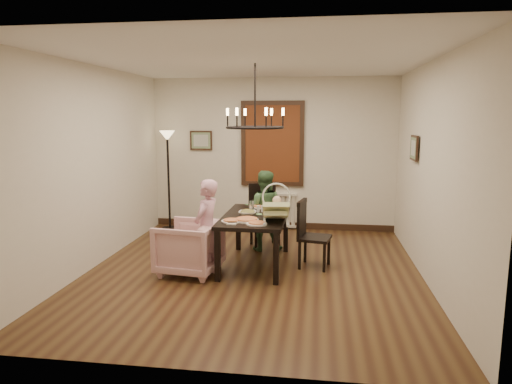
% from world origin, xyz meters
% --- Properties ---
extents(room_shell, '(4.51, 5.00, 2.81)m').
position_xyz_m(room_shell, '(0.00, 0.37, 1.40)').
color(room_shell, '#51371C').
rests_on(room_shell, ground).
extents(dining_table, '(0.89, 1.56, 0.73)m').
position_xyz_m(dining_table, '(-0.02, 0.29, 0.64)').
color(dining_table, black).
rests_on(dining_table, room_shell).
extents(chair_far, '(0.58, 0.58, 1.03)m').
position_xyz_m(chair_far, '(0.01, 1.23, 0.52)').
color(chair_far, black).
rests_on(chair_far, room_shell).
extents(chair_right, '(0.49, 0.49, 0.96)m').
position_xyz_m(chair_right, '(0.82, 0.32, 0.48)').
color(chair_right, black).
rests_on(chair_right, room_shell).
extents(armchair, '(0.88, 0.87, 0.71)m').
position_xyz_m(armchair, '(-0.85, -0.17, 0.36)').
color(armchair, beige).
rests_on(armchair, room_shell).
extents(elderly_woman, '(0.34, 0.44, 1.08)m').
position_xyz_m(elderly_woman, '(-0.59, -0.23, 0.54)').
color(elderly_woman, '#D596AC').
rests_on(elderly_woman, room_shell).
extents(seated_man, '(0.53, 0.43, 1.05)m').
position_xyz_m(seated_man, '(0.01, 1.05, 0.53)').
color(seated_man, '#3F663C').
rests_on(seated_man, room_shell).
extents(baby_bouncer, '(0.45, 0.58, 0.36)m').
position_xyz_m(baby_bouncer, '(0.31, -0.11, 0.91)').
color(baby_bouncer, '#E2F1A6').
rests_on(baby_bouncer, dining_table).
extents(salad_bowl, '(0.30, 0.30, 0.07)m').
position_xyz_m(salad_bowl, '(-0.12, 0.25, 0.77)').
color(salad_bowl, white).
rests_on(salad_bowl, dining_table).
extents(pizza_platter, '(0.32, 0.32, 0.04)m').
position_xyz_m(pizza_platter, '(-0.07, -0.09, 0.75)').
color(pizza_platter, tan).
rests_on(pizza_platter, dining_table).
extents(drinking_glass, '(0.07, 0.07, 0.14)m').
position_xyz_m(drinking_glass, '(-0.06, 0.29, 0.80)').
color(drinking_glass, silver).
rests_on(drinking_glass, dining_table).
extents(window_blinds, '(1.00, 0.03, 1.40)m').
position_xyz_m(window_blinds, '(0.00, 2.46, 1.60)').
color(window_blinds, '#622A13').
rests_on(window_blinds, room_shell).
extents(radiator, '(0.92, 0.12, 0.62)m').
position_xyz_m(radiator, '(0.00, 2.48, 0.35)').
color(radiator, silver).
rests_on(radiator, room_shell).
extents(picture_back, '(0.42, 0.03, 0.36)m').
position_xyz_m(picture_back, '(-1.35, 2.47, 1.65)').
color(picture_back, black).
rests_on(picture_back, room_shell).
extents(picture_right, '(0.03, 0.42, 0.36)m').
position_xyz_m(picture_right, '(2.21, 0.90, 1.65)').
color(picture_right, black).
rests_on(picture_right, room_shell).
extents(floor_lamp, '(0.30, 0.30, 1.80)m').
position_xyz_m(floor_lamp, '(-1.90, 2.15, 0.90)').
color(floor_lamp, black).
rests_on(floor_lamp, room_shell).
extents(chandelier, '(0.80, 0.80, 0.04)m').
position_xyz_m(chandelier, '(-0.02, 0.29, 1.95)').
color(chandelier, black).
rests_on(chandelier, room_shell).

